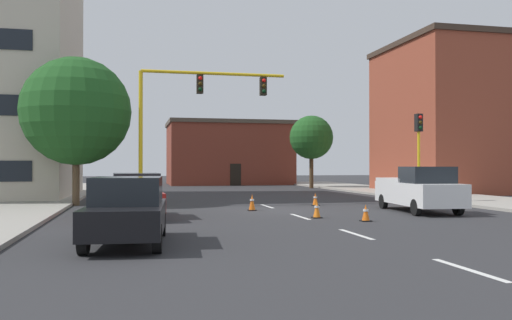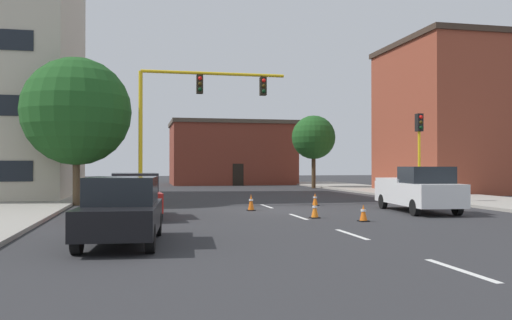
{
  "view_description": "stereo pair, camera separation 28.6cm",
  "coord_description": "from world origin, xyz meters",
  "px_view_note": "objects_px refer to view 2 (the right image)",
  "views": [
    {
      "loc": [
        -6.34,
        -23.27,
        2.05
      ],
      "look_at": [
        -0.12,
        4.48,
        2.33
      ],
      "focal_mm": 37.41,
      "sensor_mm": 36.0,
      "label": 1
    },
    {
      "loc": [
        -6.06,
        -23.33,
        2.05
      ],
      "look_at": [
        -0.12,
        4.48,
        2.33
      ],
      "focal_mm": 37.41,
      "sensor_mm": 36.0,
      "label": 2
    }
  ],
  "objects_px": {
    "traffic_signal_gantry": "(161,162)",
    "traffic_light_pole_right": "(419,137)",
    "traffic_cone_roadside_b": "(251,202)",
    "traffic_cone_roadside_c": "(315,199)",
    "pickup_truck_white": "(418,190)",
    "sedan_black_near_left": "(122,210)",
    "sedan_red_mid_left": "(134,195)",
    "traffic_cone_roadside_a": "(315,209)",
    "tree_left_near": "(77,112)",
    "traffic_cone_roadside_d": "(363,213)",
    "tree_right_far": "(314,138)"
  },
  "relations": [
    {
      "from": "tree_right_far",
      "to": "sedan_red_mid_left",
      "type": "distance_m",
      "value": 28.53
    },
    {
      "from": "traffic_light_pole_right",
      "to": "traffic_cone_roadside_d",
      "type": "bearing_deg",
      "value": -130.17
    },
    {
      "from": "tree_left_near",
      "to": "traffic_cone_roadside_d",
      "type": "distance_m",
      "value": 15.89
    },
    {
      "from": "tree_right_far",
      "to": "traffic_cone_roadside_a",
      "type": "relative_size",
      "value": 9.46
    },
    {
      "from": "sedan_black_near_left",
      "to": "pickup_truck_white",
      "type": "bearing_deg",
      "value": 29.75
    },
    {
      "from": "sedan_red_mid_left",
      "to": "traffic_cone_roadside_d",
      "type": "xyz_separation_m",
      "value": [
        8.17,
        -3.09,
        -0.58
      ]
    },
    {
      "from": "traffic_cone_roadside_b",
      "to": "traffic_cone_roadside_c",
      "type": "relative_size",
      "value": 1.15
    },
    {
      "from": "traffic_signal_gantry",
      "to": "traffic_light_pole_right",
      "type": "xyz_separation_m",
      "value": [
        13.52,
        -1.18,
        1.33
      ]
    },
    {
      "from": "traffic_light_pole_right",
      "to": "traffic_signal_gantry",
      "type": "bearing_deg",
      "value": 175.02
    },
    {
      "from": "traffic_cone_roadside_d",
      "to": "tree_left_near",
      "type": "bearing_deg",
      "value": 137.08
    },
    {
      "from": "traffic_cone_roadside_b",
      "to": "traffic_cone_roadside_d",
      "type": "relative_size",
      "value": 1.2
    },
    {
      "from": "tree_left_near",
      "to": "traffic_cone_roadside_a",
      "type": "bearing_deg",
      "value": -41.98
    },
    {
      "from": "sedan_red_mid_left",
      "to": "traffic_light_pole_right",
      "type": "bearing_deg",
      "value": 17.66
    },
    {
      "from": "sedan_black_near_left",
      "to": "traffic_cone_roadside_c",
      "type": "height_order",
      "value": "sedan_black_near_left"
    },
    {
      "from": "traffic_light_pole_right",
      "to": "tree_right_far",
      "type": "relative_size",
      "value": 0.74
    },
    {
      "from": "sedan_red_mid_left",
      "to": "traffic_cone_roadside_b",
      "type": "xyz_separation_m",
      "value": [
        5.1,
        2.29,
        -0.52
      ]
    },
    {
      "from": "traffic_signal_gantry",
      "to": "tree_right_far",
      "type": "relative_size",
      "value": 1.28
    },
    {
      "from": "tree_left_near",
      "to": "traffic_cone_roadside_b",
      "type": "relative_size",
      "value": 10.04
    },
    {
      "from": "tree_left_near",
      "to": "traffic_cone_roadside_c",
      "type": "bearing_deg",
      "value": -12.97
    },
    {
      "from": "sedan_red_mid_left",
      "to": "traffic_cone_roadside_c",
      "type": "xyz_separation_m",
      "value": [
        8.87,
        4.55,
        -0.57
      ]
    },
    {
      "from": "tree_left_near",
      "to": "traffic_light_pole_right",
      "type": "bearing_deg",
      "value": -8.31
    },
    {
      "from": "tree_left_near",
      "to": "traffic_cone_roadside_c",
      "type": "xyz_separation_m",
      "value": [
        11.87,
        -2.73,
        -4.47
      ]
    },
    {
      "from": "tree_left_near",
      "to": "pickup_truck_white",
      "type": "height_order",
      "value": "tree_left_near"
    },
    {
      "from": "pickup_truck_white",
      "to": "traffic_signal_gantry",
      "type": "bearing_deg",
      "value": 151.93
    },
    {
      "from": "pickup_truck_white",
      "to": "traffic_cone_roadside_b",
      "type": "height_order",
      "value": "pickup_truck_white"
    },
    {
      "from": "traffic_cone_roadside_c",
      "to": "traffic_cone_roadside_b",
      "type": "bearing_deg",
      "value": -149.09
    },
    {
      "from": "traffic_cone_roadside_c",
      "to": "sedan_red_mid_left",
      "type": "bearing_deg",
      "value": -152.83
    },
    {
      "from": "traffic_signal_gantry",
      "to": "sedan_black_near_left",
      "type": "bearing_deg",
      "value": -96.39
    },
    {
      "from": "traffic_light_pole_right",
      "to": "pickup_truck_white",
      "type": "relative_size",
      "value": 0.86
    },
    {
      "from": "traffic_signal_gantry",
      "to": "traffic_cone_roadside_d",
      "type": "height_order",
      "value": "traffic_signal_gantry"
    },
    {
      "from": "traffic_cone_roadside_b",
      "to": "traffic_signal_gantry",
      "type": "bearing_deg",
      "value": 137.22
    },
    {
      "from": "traffic_cone_roadside_b",
      "to": "traffic_cone_roadside_d",
      "type": "distance_m",
      "value": 6.2
    },
    {
      "from": "tree_right_far",
      "to": "traffic_cone_roadside_b",
      "type": "relative_size",
      "value": 8.59
    },
    {
      "from": "traffic_light_pole_right",
      "to": "traffic_cone_roadside_a",
      "type": "distance_m",
      "value": 10.58
    },
    {
      "from": "tree_left_near",
      "to": "traffic_cone_roadside_a",
      "type": "relative_size",
      "value": 11.05
    },
    {
      "from": "traffic_light_pole_right",
      "to": "traffic_cone_roadside_d",
      "type": "height_order",
      "value": "traffic_light_pole_right"
    },
    {
      "from": "pickup_truck_white",
      "to": "traffic_cone_roadside_c",
      "type": "xyz_separation_m",
      "value": [
        -3.23,
        4.48,
        -0.65
      ]
    },
    {
      "from": "sedan_black_near_left",
      "to": "traffic_cone_roadside_d",
      "type": "bearing_deg",
      "value": 24.78
    },
    {
      "from": "traffic_cone_roadside_b",
      "to": "traffic_cone_roadside_d",
      "type": "height_order",
      "value": "traffic_cone_roadside_b"
    },
    {
      "from": "pickup_truck_white",
      "to": "sedan_red_mid_left",
      "type": "bearing_deg",
      "value": -179.64
    },
    {
      "from": "tree_right_far",
      "to": "traffic_cone_roadside_c",
      "type": "relative_size",
      "value": 9.89
    },
    {
      "from": "tree_right_far",
      "to": "traffic_cone_roadside_d",
      "type": "bearing_deg",
      "value": -104.53
    },
    {
      "from": "traffic_cone_roadside_b",
      "to": "traffic_cone_roadside_c",
      "type": "xyz_separation_m",
      "value": [
        3.78,
        2.26,
        -0.05
      ]
    },
    {
      "from": "pickup_truck_white",
      "to": "sedan_black_near_left",
      "type": "relative_size",
      "value": 1.2
    },
    {
      "from": "tree_left_near",
      "to": "pickup_truck_white",
      "type": "relative_size",
      "value": 1.36
    },
    {
      "from": "sedan_black_near_left",
      "to": "traffic_light_pole_right",
      "type": "bearing_deg",
      "value": 37.94
    },
    {
      "from": "sedan_black_near_left",
      "to": "traffic_cone_roadside_d",
      "type": "distance_m",
      "value": 9.25
    },
    {
      "from": "traffic_signal_gantry",
      "to": "pickup_truck_white",
      "type": "bearing_deg",
      "value": -28.07
    },
    {
      "from": "sedan_red_mid_left",
      "to": "traffic_cone_roadside_a",
      "type": "height_order",
      "value": "sedan_red_mid_left"
    },
    {
      "from": "traffic_signal_gantry",
      "to": "tree_left_near",
      "type": "xyz_separation_m",
      "value": [
        -4.22,
        1.41,
        2.6
      ]
    }
  ]
}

